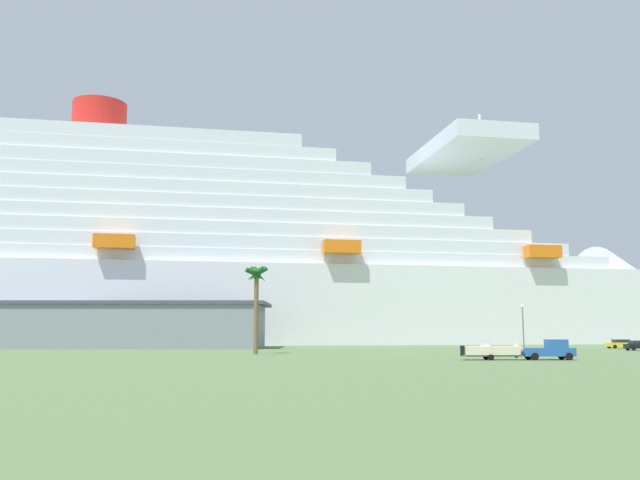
# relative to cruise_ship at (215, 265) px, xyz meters

# --- Properties ---
(ground_plane) EXTENTS (600.00, 600.00, 0.00)m
(ground_plane) POSITION_rel_cruise_ship_xyz_m (30.65, -29.27, -18.26)
(ground_plane) COLOR #567042
(cruise_ship) EXTENTS (243.20, 53.47, 64.90)m
(cruise_ship) POSITION_rel_cruise_ship_xyz_m (0.00, 0.00, 0.00)
(cruise_ship) COLOR white
(cruise_ship) RESTS_ON ground_plane
(terminal_building) EXTENTS (68.38, 25.39, 8.25)m
(terminal_building) POSITION_rel_cruise_ship_xyz_m (-21.35, -29.38, -14.11)
(terminal_building) COLOR gray
(terminal_building) RESTS_ON ground_plane
(pickup_truck) EXTENTS (5.70, 2.52, 2.20)m
(pickup_truck) POSITION_rel_cruise_ship_xyz_m (41.73, -84.18, -17.21)
(pickup_truck) COLOR #2659A5
(pickup_truck) RESTS_ON ground_plane
(small_boat_on_trailer) EXTENTS (8.22, 2.13, 2.15)m
(small_boat_on_trailer) POSITION_rel_cruise_ship_xyz_m (35.88, -83.86, -17.29)
(small_boat_on_trailer) COLOR #595960
(small_boat_on_trailer) RESTS_ON ground_plane
(palm_tree) EXTENTS (3.33, 3.14, 12.00)m
(palm_tree) POSITION_rel_cruise_ship_xyz_m (9.75, -63.80, -9.03)
(palm_tree) COLOR brown
(palm_tree) RESTS_ON ground_plane
(street_lamp) EXTENTS (0.56, 0.56, 7.14)m
(street_lamp) POSITION_rel_cruise_ship_xyz_m (50.71, -55.90, -13.54)
(street_lamp) COLOR slate
(street_lamp) RESTS_ON ground_plane
(parked_car_black_coupe) EXTENTS (4.34, 2.08, 1.58)m
(parked_car_black_coupe) POSITION_rel_cruise_ship_xyz_m (70.62, -53.68, -17.43)
(parked_car_black_coupe) COLOR black
(parked_car_black_coupe) RESTS_ON ground_plane
(parked_car_yellow_taxi) EXTENTS (4.68, 2.18, 1.58)m
(parked_car_yellow_taxi) POSITION_rel_cruise_ship_xyz_m (74.53, -41.58, -17.42)
(parked_car_yellow_taxi) COLOR yellow
(parked_car_yellow_taxi) RESTS_ON ground_plane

